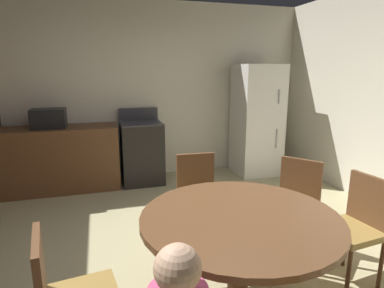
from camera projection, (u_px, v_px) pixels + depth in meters
name	position (u px, v px, depth m)	size (l,w,h in m)	color
ground_plane	(192.00, 273.00, 2.71)	(14.00, 14.00, 0.00)	tan
wall_back	(142.00, 91.00, 5.04)	(5.50, 0.12, 2.70)	silver
kitchen_counter	(45.00, 160.00, 4.47)	(2.01, 0.60, 0.90)	brown
oven_range	(142.00, 152.00, 4.84)	(0.60, 0.60, 1.10)	black
refrigerator	(257.00, 120.00, 5.20)	(0.68, 0.68, 1.76)	white
microwave	(49.00, 118.00, 4.37)	(0.44, 0.32, 0.26)	black
dining_table	(239.00, 237.00, 2.09)	(1.29, 1.29, 0.76)	brown
chair_northeast	(295.00, 200.00, 2.95)	(0.56, 0.56, 0.87)	brown
chair_east	(357.00, 223.00, 2.51)	(0.44, 0.44, 0.87)	brown
chair_north	(198.00, 193.00, 3.12)	(0.42, 0.42, 0.87)	brown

